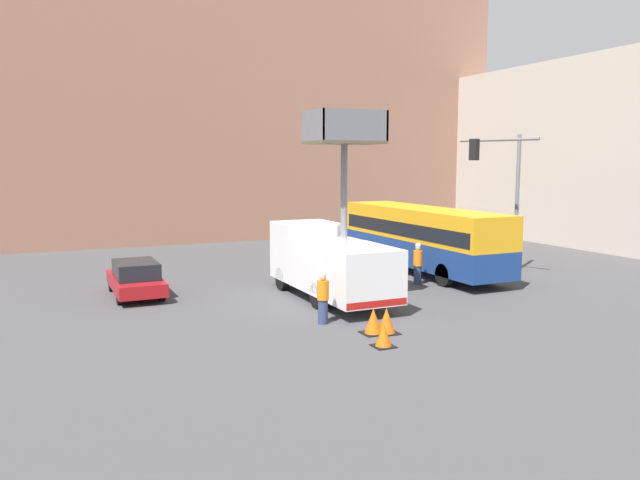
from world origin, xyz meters
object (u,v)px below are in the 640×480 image
city_bus (422,235)px  parked_car_curbside (136,278)px  traffic_cone_mid_road (384,336)px  road_worker_directing (418,264)px  utility_truck (329,258)px  traffic_cone_near_truck (386,321)px  traffic_light_pole (503,180)px  traffic_cone_far_side (373,322)px  road_worker_near_truck (323,298)px

city_bus → parked_car_curbside: size_ratio=2.54×
city_bus → traffic_cone_mid_road: size_ratio=15.66×
road_worker_directing → utility_truck: bearing=160.7°
traffic_cone_near_truck → traffic_cone_mid_road: bearing=-123.9°
traffic_light_pole → parked_car_curbside: size_ratio=1.53×
city_bus → parked_car_curbside: (-13.15, 0.08, -1.08)m
city_bus → traffic_cone_far_side: city_bus is taller
traffic_cone_far_side → road_worker_directing: bearing=47.0°
traffic_light_pole → traffic_cone_near_truck: (-9.72, -6.23, -4.02)m
road_worker_directing → traffic_light_pole: bearing=-27.4°
traffic_light_pole → traffic_cone_near_truck: 12.23m
traffic_cone_near_truck → traffic_cone_far_side: (-0.38, 0.13, 0.00)m
road_worker_near_truck → road_worker_directing: 7.57m
utility_truck → city_bus: size_ratio=0.66×
traffic_cone_far_side → parked_car_curbside: parked_car_curbside is taller
traffic_cone_mid_road → traffic_cone_far_side: bearing=72.9°
traffic_cone_far_side → utility_truck: bearing=80.1°
traffic_cone_mid_road → road_worker_directing: bearing=50.7°
traffic_light_pole → road_worker_near_truck: traffic_light_pole is taller
traffic_cone_mid_road → traffic_cone_far_side: size_ratio=0.87×
traffic_cone_far_side → road_worker_near_truck: bearing=117.9°
road_worker_near_truck → traffic_cone_near_truck: size_ratio=2.20×
traffic_light_pole → road_worker_directing: bearing=-176.7°
road_worker_directing → traffic_cone_far_side: 7.99m
utility_truck → traffic_cone_mid_road: utility_truck is taller
city_bus → traffic_cone_mid_road: (-7.76, -9.72, -1.46)m
parked_car_curbside → traffic_cone_near_truck: bearing=-54.5°
utility_truck → traffic_cone_far_side: size_ratio=8.91×
road_worker_directing → parked_car_curbside: road_worker_directing is taller
road_worker_near_truck → traffic_cone_near_truck: (1.29, -1.84, -0.49)m
traffic_light_pole → city_bus: bearing=139.7°
traffic_cone_near_truck → parked_car_curbside: (-6.17, 8.63, 0.33)m
traffic_light_pole → road_worker_near_truck: 12.37m
road_worker_directing → traffic_cone_mid_road: road_worker_directing is taller
traffic_light_pole → traffic_cone_far_side: traffic_light_pole is taller
traffic_cone_mid_road → parked_car_curbside: size_ratio=0.16×
traffic_light_pole → traffic_cone_far_side: bearing=-148.9°
traffic_cone_far_side → parked_car_curbside: (-5.78, 8.50, 0.33)m
city_bus → parked_car_curbside: city_bus is taller
road_worker_near_truck → traffic_cone_far_side: (0.90, -1.70, -0.49)m
utility_truck → city_bus: bearing=28.4°
traffic_light_pole → traffic_cone_far_side: size_ratio=8.16×
road_worker_directing → traffic_cone_far_side: road_worker_directing is taller
city_bus → road_worker_near_truck: 10.69m
traffic_cone_far_side → traffic_cone_near_truck: bearing=-18.8°
road_worker_directing → road_worker_near_truck: bearing=-177.6°
utility_truck → road_worker_directing: size_ratio=3.91×
road_worker_near_truck → traffic_cone_far_side: size_ratio=2.20×
city_bus → traffic_cone_near_truck: (-6.98, -8.56, -1.41)m
road_worker_directing → traffic_cone_far_side: (-5.44, -5.84, -0.53)m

